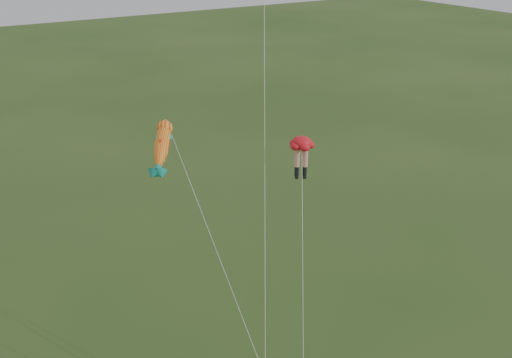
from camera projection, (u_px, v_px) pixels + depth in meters
legs_kite_red_mid at (302, 150)px, 31.09m from camera, size 5.84×8.68×14.74m
fish_kite at (163, 145)px, 30.00m from camera, size 3.09×13.01×15.95m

